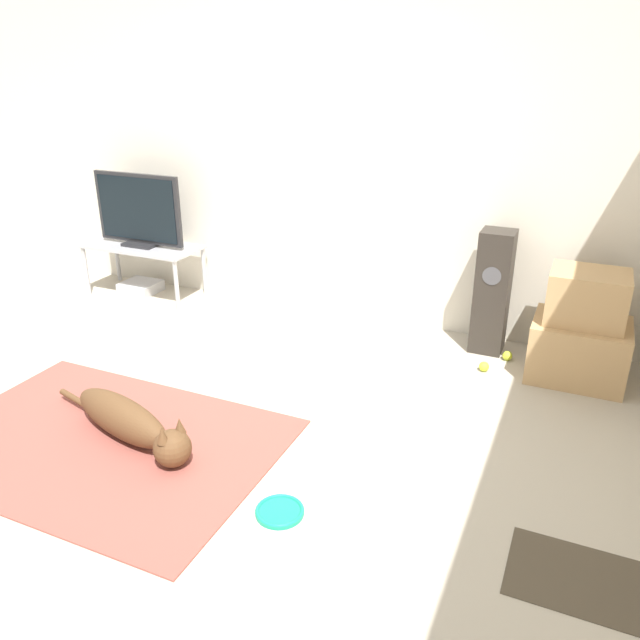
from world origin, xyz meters
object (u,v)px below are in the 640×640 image
object	(u,v)px
floor_speaker	(492,292)
tennis_ball_near_speaker	(507,356)
cardboard_box_lower	(578,350)
tennis_ball_by_boxes	(484,367)
tv_stand	(143,251)
tv	(138,211)
frisbee	(280,511)
cardboard_box_upper	(587,297)
dog	(130,422)
game_console	(141,287)

from	to	relation	value
floor_speaker	tennis_ball_near_speaker	world-z (taller)	floor_speaker
cardboard_box_lower	tennis_ball_near_speaker	distance (m)	0.47
tennis_ball_by_boxes	cardboard_box_lower	bearing A→B (deg)	16.30
tv_stand	tv	bearing A→B (deg)	90.00
tennis_ball_near_speaker	tv	bearing A→B (deg)	179.24
floor_speaker	frisbee	bearing A→B (deg)	-104.12
cardboard_box_lower	tv_stand	distance (m)	3.53
cardboard_box_upper	tv	bearing A→B (deg)	178.42
tv_stand	tennis_ball_by_boxes	distance (m)	3.00
dog	tennis_ball_near_speaker	world-z (taller)	dog
dog	game_console	distance (m)	2.41
dog	frisbee	size ratio (longest dim) A/B	4.95
floor_speaker	game_console	size ratio (longest dim) A/B	2.79
frisbee	game_console	bearing A→B (deg)	139.75
cardboard_box_upper	floor_speaker	xyz separation A→B (m)	(-0.60, 0.18, -0.12)
game_console	tennis_ball_by_boxes	bearing A→B (deg)	-5.47
dog	cardboard_box_upper	size ratio (longest dim) A/B	2.41
cardboard_box_lower	tv_stand	size ratio (longest dim) A/B	0.58
tv_stand	frisbee	bearing A→B (deg)	-40.95
frisbee	tv	size ratio (longest dim) A/B	0.27
tennis_ball_by_boxes	frisbee	bearing A→B (deg)	-108.12
dog	tv	size ratio (longest dim) A/B	1.35
dog	tennis_ball_by_boxes	bearing A→B (deg)	45.52
tennis_ball_by_boxes	tv_stand	bearing A→B (deg)	174.85
cardboard_box_upper	game_console	size ratio (longest dim) A/B	1.49
tv	tennis_ball_near_speaker	size ratio (longest dim) A/B	12.53
frisbee	tennis_ball_by_boxes	bearing A→B (deg)	71.88
floor_speaker	tv	world-z (taller)	tv
cardboard_box_lower	floor_speaker	size ratio (longest dim) A/B	0.68
tennis_ball_by_boxes	game_console	size ratio (longest dim) A/B	0.21
frisbee	tennis_ball_near_speaker	distance (m)	2.15
dog	game_console	bearing A→B (deg)	127.82
dog	frisbee	world-z (taller)	dog
cardboard_box_upper	tennis_ball_by_boxes	size ratio (longest dim) A/B	7.03
frisbee	tennis_ball_near_speaker	world-z (taller)	tennis_ball_near_speaker
cardboard_box_upper	cardboard_box_lower	bearing A→B (deg)	-89.63
dog	cardboard_box_upper	bearing A→B (deg)	39.92
dog	game_console	size ratio (longest dim) A/B	3.60
floor_speaker	tv_stand	distance (m)	2.92
cardboard_box_upper	floor_speaker	size ratio (longest dim) A/B	0.54
frisbee	tv	world-z (taller)	tv
game_console	cardboard_box_upper	bearing A→B (deg)	-1.90
tv	tennis_ball_by_boxes	bearing A→B (deg)	-5.20
cardboard_box_upper	tennis_ball_by_boxes	xyz separation A→B (m)	(-0.55, -0.17, -0.52)
dog	floor_speaker	bearing A→B (deg)	51.97
dog	tennis_ball_near_speaker	bearing A→B (deg)	47.30
frisbee	cardboard_box_upper	distance (m)	2.34
frisbee	tv	xyz separation A→B (m)	(-2.38, 2.07, 0.73)
cardboard_box_lower	cardboard_box_upper	distance (m)	0.36
cardboard_box_lower	tennis_ball_by_boxes	bearing A→B (deg)	-163.70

